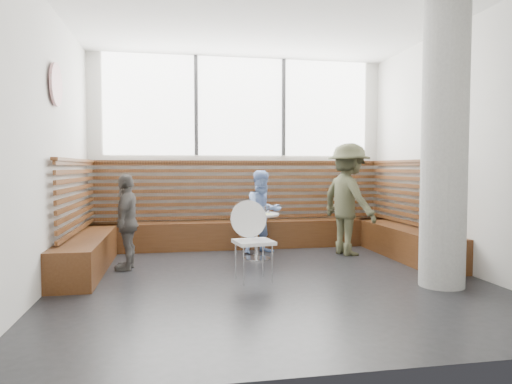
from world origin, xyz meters
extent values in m
cube|color=silver|center=(0.00, 0.00, 1.60)|extent=(5.00, 5.00, 3.20)
cube|color=black|center=(0.00, 0.00, 0.00)|extent=(5.00, 5.00, 0.01)
cube|color=white|center=(0.00, 0.00, 3.20)|extent=(5.00, 5.00, 0.01)
cube|color=white|center=(0.00, 2.48, 2.38)|extent=(4.50, 0.02, 1.65)
cube|color=#3F3F42|center=(-0.75, 2.46, 2.38)|extent=(0.06, 0.04, 1.65)
cube|color=#3F3F42|center=(0.75, 2.46, 2.38)|extent=(0.06, 0.04, 1.65)
cube|color=#402310|center=(0.00, 2.25, 0.23)|extent=(5.00, 0.50, 0.45)
cube|color=#402310|center=(-2.25, 1.25, 0.23)|extent=(0.50, 2.50, 0.45)
cube|color=#402310|center=(2.25, 1.25, 0.23)|extent=(0.50, 2.50, 0.45)
cube|color=#452511|center=(0.00, 2.42, 0.95)|extent=(4.88, 0.08, 0.98)
cube|color=#452511|center=(-2.42, 1.25, 0.95)|extent=(0.08, 2.38, 0.98)
cube|color=#452511|center=(2.42, 1.25, 0.95)|extent=(0.08, 2.38, 0.98)
cylinder|color=gray|center=(1.85, -0.60, 1.60)|extent=(0.50, 0.50, 3.20)
cylinder|color=white|center=(-2.46, 0.40, 2.30)|extent=(0.03, 0.50, 0.50)
cylinder|color=silver|center=(0.05, 1.25, 0.01)|extent=(0.41, 0.41, 0.02)
cylinder|color=silver|center=(0.05, 1.25, 0.34)|extent=(0.06, 0.06, 0.64)
cylinder|color=#B7B7BA|center=(0.05, 1.25, 0.66)|extent=(0.65, 0.65, 0.03)
cube|color=white|center=(-0.21, 0.01, 0.46)|extent=(0.43, 0.41, 0.04)
cylinder|color=white|center=(-0.21, 0.19, 0.72)|extent=(0.45, 0.10, 0.45)
cylinder|color=silver|center=(-0.38, -0.15, 0.22)|extent=(0.02, 0.02, 0.44)
cylinder|color=silver|center=(-0.03, -0.15, 0.22)|extent=(0.02, 0.02, 0.44)
cylinder|color=silver|center=(-0.38, 0.16, 0.22)|extent=(0.02, 0.02, 0.44)
cylinder|color=silver|center=(-0.03, 0.16, 0.22)|extent=(0.02, 0.02, 0.44)
imported|color=#44462E|center=(1.51, 1.36, 0.85)|extent=(0.93, 1.24, 1.71)
imported|color=#7C9AD7|center=(0.24, 1.70, 0.65)|extent=(0.75, 0.66, 1.29)
imported|color=#55514D|center=(-1.74, 0.92, 0.63)|extent=(0.38, 0.76, 1.26)
cylinder|color=white|center=(-0.12, 1.38, 0.68)|extent=(0.21, 0.21, 0.01)
cylinder|color=white|center=(0.13, 1.43, 0.68)|extent=(0.19, 0.19, 0.01)
cylinder|color=white|center=(-0.15, 1.18, 0.72)|extent=(0.07, 0.07, 0.10)
cylinder|color=white|center=(0.14, 1.21, 0.73)|extent=(0.07, 0.07, 0.11)
cylinder|color=white|center=(0.21, 1.24, 0.73)|extent=(0.07, 0.07, 0.12)
cube|color=#A5C64C|center=(0.14, 1.12, 0.67)|extent=(0.23, 0.19, 0.00)
camera|label=1|loc=(-1.14, -5.25, 1.35)|focal=32.00mm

